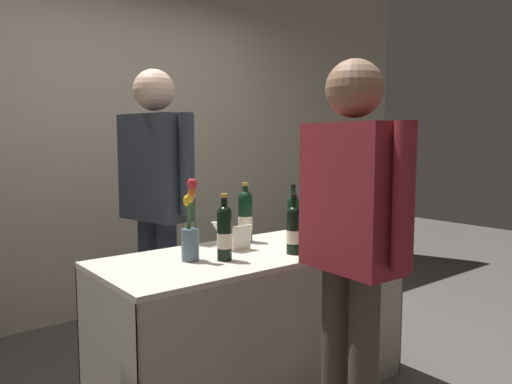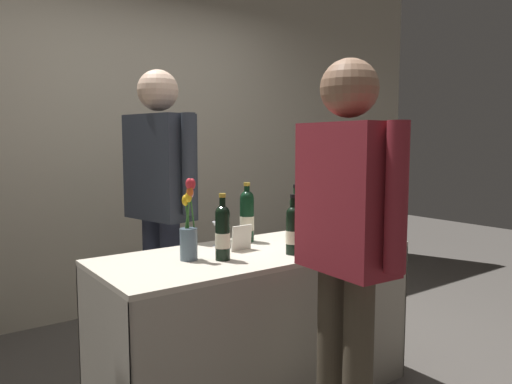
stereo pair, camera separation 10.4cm
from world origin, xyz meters
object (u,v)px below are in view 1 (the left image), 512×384
display_bottle_0 (314,219)px  taster_foreground_right (352,229)px  vendor_presenter (156,187)px  tasting_table (256,298)px  featured_wine_bottle (245,215)px  wine_glass_near_vendor (218,228)px  flower_vase (190,232)px

display_bottle_0 → taster_foreground_right: taster_foreground_right is taller
taster_foreground_right → vendor_presenter: bearing=10.4°
vendor_presenter → taster_foreground_right: vendor_presenter is taller
vendor_presenter → tasting_table: bearing=3.6°
featured_wine_bottle → display_bottle_0: (0.19, -0.35, 0.00)m
display_bottle_0 → taster_foreground_right: (-0.31, -0.52, 0.06)m
tasting_table → wine_glass_near_vendor: wine_glass_near_vendor is taller
display_bottle_0 → wine_glass_near_vendor: bearing=138.8°
display_bottle_0 → vendor_presenter: 0.98m
vendor_presenter → taster_foreground_right: 1.37m
tasting_table → wine_glass_near_vendor: (-0.10, 0.19, 0.35)m
display_bottle_0 → vendor_presenter: bearing=119.8°
wine_glass_near_vendor → taster_foreground_right: taster_foreground_right is taller
flower_vase → vendor_presenter: vendor_presenter is taller
tasting_table → vendor_presenter: size_ratio=0.92×
wine_glass_near_vendor → taster_foreground_right: 0.86m
flower_vase → taster_foreground_right: (0.34, -0.67, 0.07)m
featured_wine_bottle → vendor_presenter: (-0.29, 0.49, 0.14)m
display_bottle_0 → wine_glass_near_vendor: display_bottle_0 is taller
wine_glass_near_vendor → featured_wine_bottle: bearing=3.4°
taster_foreground_right → wine_glass_near_vendor: bearing=8.0°
display_bottle_0 → taster_foreground_right: bearing=-121.2°
featured_wine_bottle → flower_vase: size_ratio=0.85×
flower_vase → taster_foreground_right: 0.76m
tasting_table → wine_glass_near_vendor: size_ratio=12.34×
vendor_presenter → taster_foreground_right: (0.17, -1.36, -0.08)m
featured_wine_bottle → wine_glass_near_vendor: 0.20m
wine_glass_near_vendor → taster_foreground_right: size_ratio=0.08×
wine_glass_near_vendor → tasting_table: bearing=-62.1°
vendor_presenter → flower_vase: bearing=-26.9°
flower_vase → display_bottle_0: bearing=-13.4°
featured_wine_bottle → display_bottle_0: size_ratio=0.94×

